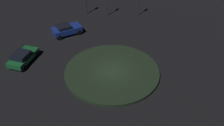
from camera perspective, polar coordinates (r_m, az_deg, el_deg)
ground_plane at (r=28.14m, az=0.00°, el=-2.21°), size 117.30×117.30×0.00m
roundabout_island at (r=28.04m, az=0.00°, el=-1.95°), size 10.48×10.48×0.33m
car_green at (r=31.03m, az=-19.43°, el=1.28°), size 4.31×3.91×1.40m
car_blue at (r=35.17m, az=-10.23°, el=7.47°), size 4.04×2.50×1.49m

